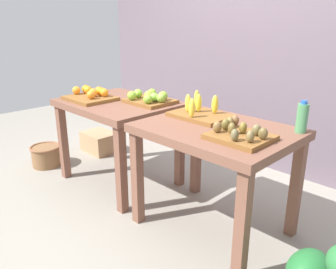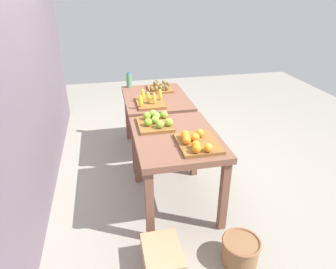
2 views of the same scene
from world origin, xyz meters
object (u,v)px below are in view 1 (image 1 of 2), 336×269
Objects in this scene: apple_bin at (150,99)px; wicker_basket at (46,155)px; water_bottle at (302,118)px; cardboard_produce_box at (99,142)px; display_table_left at (118,114)px; kiwi_bin at (239,134)px; orange_bin at (91,95)px; display_table_right at (216,143)px; banana_crate at (200,112)px.

wicker_basket is (-1.13, -0.50, -0.72)m from apple_bin.
water_bottle reaches higher than cardboard_produce_box.
kiwi_bin is at bearing -4.23° from display_table_left.
orange_bin is 2.12× the size of water_bottle.
wicker_basket is (-0.62, -0.22, -0.72)m from orange_bin.
display_table_right is 0.32m from banana_crate.
cardboard_produce_box is at bearing 171.19° from display_table_right.
apple_bin is 1.32m from water_bottle.
cardboard_produce_box is (0.05, 0.65, -0.00)m from wicker_basket.
water_bottle reaches higher than kiwi_bin.
display_table_left and display_table_right have the same top height.
display_table_right is 2.04m from cardboard_produce_box.
kiwi_bin is at bearing -10.41° from cardboard_produce_box.
kiwi_bin is at bearing -12.91° from apple_bin.
banana_crate reaches higher than kiwi_bin.
display_table_right is 4.90× the size of water_bottle.
orange_bin reaches higher than display_table_right.
display_table_left is 0.35m from apple_bin.
orange_bin is 0.98m from wicker_basket.
cardboard_produce_box is (-0.58, 0.43, -0.72)m from orange_bin.
kiwi_bin reaches higher than wicker_basket.
kiwi_bin is at bearing 0.92° from orange_bin.
cardboard_produce_box is at bearing 85.81° from wicker_basket.
kiwi_bin is (0.25, -0.10, 0.15)m from display_table_right.
cardboard_produce_box reaches higher than wicker_basket.
apple_bin is 1.13m from kiwi_bin.
water_bottle reaches higher than apple_bin.
cardboard_produce_box is (-1.69, 0.18, -0.72)m from banana_crate.
display_table_right is 0.31m from kiwi_bin.
banana_crate is 1.10× the size of cardboard_produce_box.
display_table_right reaches higher than cardboard_produce_box.
display_table_left is 1.00× the size of display_table_right.
wicker_basket is at bearing -160.36° from orange_bin.
display_table_left is at bearing 22.07° from wicker_basket.
kiwi_bin is (1.37, -0.10, 0.15)m from display_table_left.
water_bottle is (0.70, 0.18, 0.06)m from banana_crate.
wicker_basket is at bearing -165.19° from water_bottle.
banana_crate is at bearing 7.59° from display_table_left.
banana_crate is 1.84m from cardboard_produce_box.
cardboard_produce_box is at bearing 179.89° from water_bottle.
banana_crate is (0.61, -0.04, -0.01)m from apple_bin.
water_bottle is (0.46, 0.30, 0.22)m from display_table_right.
wicker_basket is at bearing -164.96° from banana_crate.
water_bottle is (1.58, 0.30, 0.22)m from display_table_left.
kiwi_bin is 0.90× the size of cardboard_produce_box.
cardboard_produce_box is (-2.18, 0.40, -0.71)m from kiwi_bin.
display_table_right is 3.23× the size of wicker_basket.
banana_crate is (1.11, 0.24, -0.00)m from orange_bin.
water_bottle is 0.66× the size of wicker_basket.
water_bottle is at bearing 6.27° from apple_bin.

